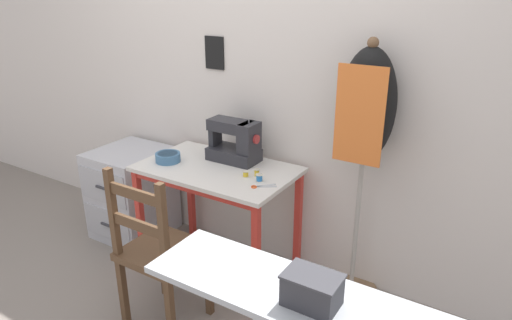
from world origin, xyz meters
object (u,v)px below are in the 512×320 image
Objects in this scene: wooden_chair at (160,253)px; fabric_bowl at (168,157)px; filing_cabinet at (132,193)px; storage_box at (312,290)px; thread_spool_far_edge at (259,178)px; thread_spool_mid_table at (257,173)px; ironing_board at (315,312)px; dress_form at (366,122)px; sewing_machine at (236,142)px; scissors at (260,186)px; thread_spool_near_machine at (246,174)px.

fabric_bowl is at bearing 126.13° from wooden_chair.
filing_cabinet is 2.26m from storage_box.
thread_spool_far_edge is 0.69m from wooden_chair.
fabric_bowl is at bearing -170.58° from thread_spool_mid_table.
storage_box is (-0.00, -0.03, 0.10)m from ironing_board.
ironing_board is at bearing -31.53° from fabric_bowl.
filing_cabinet is 2.23m from ironing_board.
thread_spool_far_edge is 0.03× the size of dress_form.
sewing_machine is 1.54m from ironing_board.
scissors is 0.16m from thread_spool_mid_table.
thread_spool_near_machine is 0.07m from thread_spool_mid_table.
thread_spool_mid_table is at bearing 130.26° from ironing_board.
sewing_machine is 0.28× the size of ironing_board.
thread_spool_far_edge is 1.20m from ironing_board.
dress_form reaches higher than sewing_machine.
sewing_machine is 0.29m from thread_spool_mid_table.
filing_cabinet is at bearing 175.86° from thread_spool_far_edge.
storage_box is at bearing -98.11° from ironing_board.
sewing_machine is at bearing 150.15° from thread_spool_mid_table.
ironing_board is (1.06, -1.11, -0.06)m from sewing_machine.
sewing_machine is 7.68× the size of thread_spool_far_edge.
dress_form is (0.46, 0.32, 0.37)m from scissors.
dress_form reaches higher than filing_cabinet.
wooden_chair is (-0.28, -0.55, -0.30)m from thread_spool_far_edge.
scissors is 1.15m from storage_box.
ironing_board is (1.42, -0.87, 0.03)m from fabric_bowl.
thread_spool_mid_table reaches higher than thread_spool_near_machine.
storage_box reaches higher than filing_cabinet.
sewing_machine is 8.73× the size of thread_spool_near_machine.
scissors is at bearing 55.94° from wooden_chair.
filing_cabinet is at bearing 152.61° from ironing_board.
thread_spool_near_machine is 1.14m from filing_cabinet.
thread_spool_far_edge is at bearing 62.70° from wooden_chair.
dress_form is 1.24m from storage_box.
sewing_machine is 0.84m from dress_form.
dress_form is (0.80, 0.06, 0.24)m from sewing_machine.
storage_box reaches higher than wooden_chair.
scissors is 0.71× the size of storage_box.
storage_box is (0.82, -1.00, 0.15)m from thread_spool_mid_table.
wooden_chair reaches higher than scissors.
scissors is 2.94× the size of thread_spool_mid_table.
fabric_bowl is 0.61m from thread_spool_mid_table.
wooden_chair is at bearing -117.30° from thread_spool_far_edge.
fabric_bowl is 0.70m from scissors.
filing_cabinet is at bearing 178.54° from thread_spool_mid_table.
wooden_chair is at bearing -110.96° from thread_spool_mid_table.
thread_spool_mid_table is at bearing 132.80° from thread_spool_far_edge.
thread_spool_near_machine is 0.10m from thread_spool_far_edge.
thread_spool_mid_table is 0.69m from dress_form.
thread_spool_near_machine is at bearing 133.20° from ironing_board.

